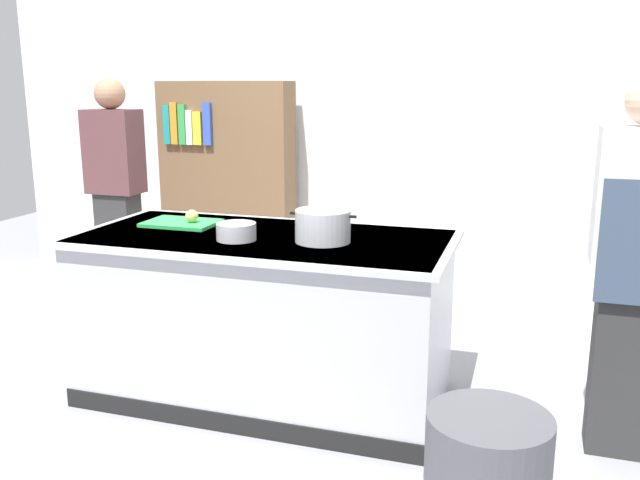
% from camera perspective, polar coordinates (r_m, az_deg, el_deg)
% --- Properties ---
extents(ground_plane, '(10.00, 10.00, 0.00)m').
position_cam_1_polar(ground_plane, '(3.83, -4.59, -12.88)').
color(ground_plane, gray).
extents(back_wall, '(6.40, 0.12, 3.00)m').
position_cam_1_polar(back_wall, '(5.45, 3.65, 11.22)').
color(back_wall, white).
rests_on(back_wall, ground_plane).
extents(counter_island, '(1.98, 0.98, 0.90)m').
position_cam_1_polar(counter_island, '(3.65, -4.73, -6.30)').
color(counter_island, '#B7BABF').
rests_on(counter_island, ground_plane).
extents(cutting_board, '(0.40, 0.28, 0.02)m').
position_cam_1_polar(cutting_board, '(3.87, -11.68, 1.42)').
color(cutting_board, green).
rests_on(cutting_board, counter_island).
extents(onion, '(0.07, 0.07, 0.07)m').
position_cam_1_polar(onion, '(3.82, -10.83, 2.00)').
color(onion, tan).
rests_on(onion, cutting_board).
extents(stock_pot, '(0.35, 0.28, 0.16)m').
position_cam_1_polar(stock_pot, '(3.37, 0.25, 1.20)').
color(stock_pot, '#B7BABF').
rests_on(stock_pot, counter_island).
extents(mixing_bowl, '(0.20, 0.20, 0.09)m').
position_cam_1_polar(mixing_bowl, '(3.44, -7.12, 0.72)').
color(mixing_bowl, '#B7BABF').
rests_on(mixing_bowl, counter_island).
extents(person_chef, '(0.38, 0.25, 1.72)m').
position_cam_1_polar(person_chef, '(3.27, 25.18, -1.64)').
color(person_chef, '#2D2D2D').
rests_on(person_chef, ground_plane).
extents(person_guest, '(0.38, 0.24, 1.72)m').
position_cam_1_polar(person_guest, '(5.14, -16.89, 3.99)').
color(person_guest, '#323232').
rests_on(person_guest, ground_plane).
extents(bookshelf, '(1.10, 0.31, 1.70)m').
position_cam_1_polar(bookshelf, '(5.58, -7.85, 4.50)').
color(bookshelf, brown).
rests_on(bookshelf, ground_plane).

